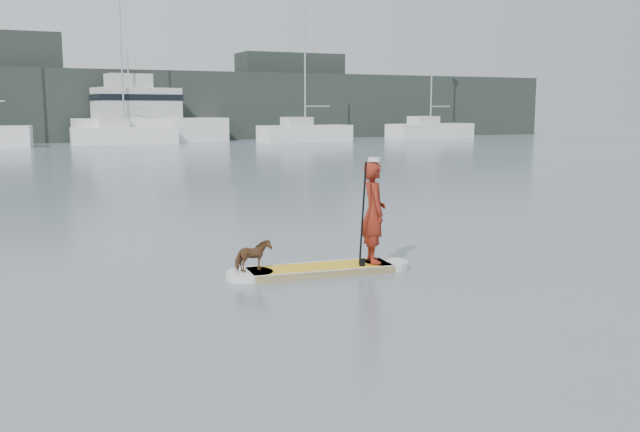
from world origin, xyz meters
name	(u,v)px	position (x,y,z in m)	size (l,w,h in m)	color
ground	(464,252)	(0.00, 0.00, 0.00)	(140.00, 140.00, 0.00)	slate
paddleboard	(320,270)	(-3.37, -0.48, 0.06)	(3.29, 1.04, 0.12)	yellow
paddler	(374,212)	(-2.38, -0.58, 1.02)	(0.65, 0.43, 1.79)	maroon
white_cap	(374,160)	(-2.38, -0.58, 1.95)	(0.22, 0.22, 0.07)	silver
dog	(253,256)	(-4.55, -0.37, 0.38)	(0.28, 0.62, 0.52)	#512F1C
paddle	(363,228)	(-2.71, -0.79, 0.80)	(0.10, 0.30, 2.00)	black
sailboat_d	(124,133)	(0.72, 46.09, 0.85)	(8.13, 2.81, 11.85)	white
sailboat_e	(304,132)	(15.19, 43.83, 0.82)	(8.08, 3.23, 11.44)	white
sailboat_f	(430,129)	(28.02, 44.51, 0.88)	(8.99, 3.96, 13.02)	white
motor_yacht_a	(145,117)	(2.83, 48.18, 2.05)	(12.57, 5.35, 7.31)	white
shore_mass	(101,106)	(0.00, 53.00, 3.00)	(90.00, 6.00, 6.00)	black
shore_building_east	(290,96)	(18.00, 54.00, 4.00)	(10.00, 4.00, 8.00)	black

